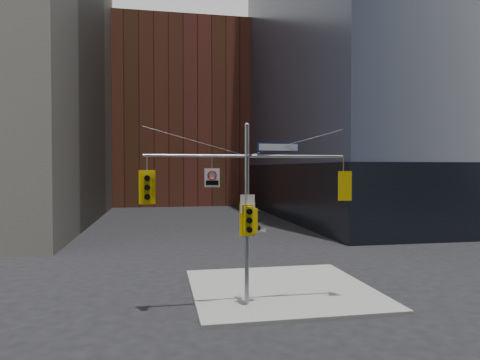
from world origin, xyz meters
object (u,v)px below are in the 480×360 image
object	(u,v)px
traffic_light_east_arm	(343,186)
traffic_light_pole_front	(248,220)
traffic_light_pole_side	(255,220)
regulatory_sign_arm	(212,177)
signal_assembly	(247,196)
street_sign_blade	(278,147)
traffic_light_west_arm	(147,187)

from	to	relation	value
traffic_light_east_arm	traffic_light_pole_front	bearing A→B (deg)	5.50
traffic_light_east_arm	traffic_light_pole_front	xyz separation A→B (m)	(-4.04, -0.27, -1.29)
traffic_light_pole_side	regulatory_sign_arm	xyz separation A→B (m)	(-1.70, -0.03, 1.71)
signal_assembly	traffic_light_pole_front	size ratio (longest dim) A/B	6.18
street_sign_blade	traffic_light_pole_front	bearing A→B (deg)	-174.05
traffic_light_west_arm	traffic_light_pole_front	world-z (taller)	traffic_light_west_arm
signal_assembly	traffic_light_pole_side	distance (m)	1.00
traffic_light_pole_side	traffic_light_east_arm	bearing A→B (deg)	-99.15
traffic_light_west_arm	traffic_light_pole_front	size ratio (longest dim) A/B	1.00
traffic_light_pole_side	street_sign_blade	xyz separation A→B (m)	(0.96, -0.01, 2.88)
traffic_light_west_arm	traffic_light_pole_side	bearing A→B (deg)	-2.33
signal_assembly	traffic_light_east_arm	bearing A→B (deg)	0.02
street_sign_blade	regulatory_sign_arm	size ratio (longest dim) A/B	2.37
signal_assembly	traffic_light_pole_side	world-z (taller)	signal_assembly
traffic_light_west_arm	traffic_light_pole_front	xyz separation A→B (m)	(3.84, -0.28, -1.29)
traffic_light_east_arm	traffic_light_pole_side	distance (m)	3.95
traffic_light_pole_side	street_sign_blade	bearing A→B (deg)	-99.57
regulatory_sign_arm	traffic_light_pole_front	bearing A→B (deg)	-4.27
traffic_light_east_arm	regulatory_sign_arm	bearing A→B (deg)	1.94
traffic_light_west_arm	regulatory_sign_arm	xyz separation A→B (m)	(2.46, -0.03, 0.37)
traffic_light_pole_front	street_sign_blade	xyz separation A→B (m)	(1.28, 0.27, 2.84)
traffic_light_west_arm	traffic_light_pole_side	distance (m)	4.36
street_sign_blade	signal_assembly	bearing A→B (deg)	174.19
signal_assembly	regulatory_sign_arm	world-z (taller)	signal_assembly
traffic_light_east_arm	signal_assembly	bearing A→B (deg)	1.73
traffic_light_east_arm	traffic_light_pole_side	xyz separation A→B (m)	(-3.72, 0.01, -1.33)
signal_assembly	street_sign_blade	distance (m)	2.32
traffic_light_west_arm	traffic_light_pole_front	distance (m)	4.06
traffic_light_east_arm	traffic_light_west_arm	bearing A→B (deg)	1.62
traffic_light_pole_front	street_sign_blade	distance (m)	3.12
traffic_light_pole_side	regulatory_sign_arm	size ratio (longest dim) A/B	1.28
signal_assembly	traffic_light_pole_front	bearing A→B (deg)	-90.00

